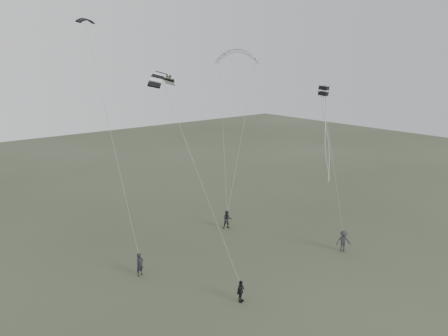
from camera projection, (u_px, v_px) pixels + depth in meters
ground at (259, 275)px, 32.38m from camera, size 140.00×140.00×0.00m
flyer_left at (140, 264)px, 32.14m from camera, size 0.72×0.57×1.75m
flyer_right at (227, 220)px, 41.10m from camera, size 1.06×0.99×1.75m
flyer_center at (241, 291)px, 28.67m from camera, size 0.95×0.64×1.50m
flyer_far at (343, 241)px, 36.13m from camera, size 1.36×1.28×1.85m
kite_dark_small at (85, 19)px, 32.23m from camera, size 1.60×1.06×0.60m
kite_pale_large at (237, 51)px, 44.45m from camera, size 4.49×3.80×2.00m
kite_striped at (162, 74)px, 29.53m from camera, size 3.30×2.87×1.44m
kite_box at (324, 91)px, 34.98m from camera, size 0.89×0.93×0.80m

